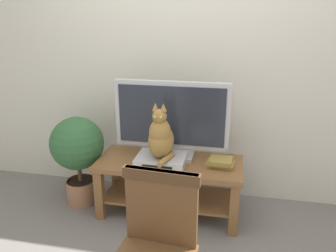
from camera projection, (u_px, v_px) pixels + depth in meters
back_wall at (188, 43)px, 2.86m from camera, size 7.00×0.12×2.80m
tv_stand at (169, 177)px, 2.77m from camera, size 1.19×0.50×0.48m
tv at (172, 118)px, 2.70m from camera, size 0.95×0.20×0.65m
media_box at (161, 160)px, 2.66m from camera, size 0.39×0.30×0.08m
cat at (161, 137)px, 2.58m from camera, size 0.21×0.37×0.45m
wooden_chair at (156, 246)px, 1.66m from camera, size 0.43×0.43×0.91m
book_stack at (220, 162)px, 2.63m from camera, size 0.24×0.18×0.07m
potted_plant at (78, 150)px, 2.87m from camera, size 0.46×0.46×0.81m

